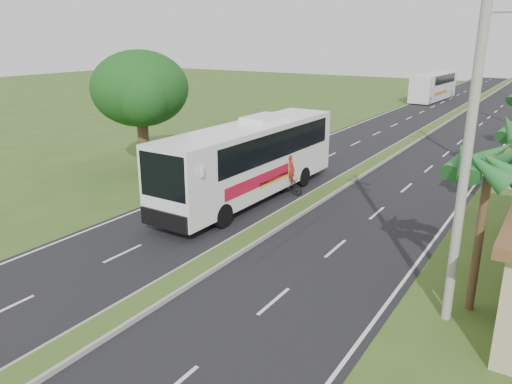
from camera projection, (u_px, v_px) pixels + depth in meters
The scene contains 11 objects.
ground at pixel (191, 275), 18.16m from camera, with size 180.00×180.00×0.00m, color #35511D.
road_asphalt at pixel (377, 162), 34.28m from camera, with size 14.00×160.00×0.02m, color black.
median_strip at pixel (377, 161), 34.25m from camera, with size 1.20×160.00×0.18m.
lane_edge_left at pixel (291, 151), 37.69m from camera, with size 0.12×160.00×0.01m, color silver.
lane_edge_right at pixel (481, 176), 30.87m from camera, with size 0.12×160.00×0.01m, color silver.
palm_verge_a at pixel (490, 165), 14.56m from camera, with size 2.40×2.40×5.45m.
shade_tree at pixel (139, 91), 30.89m from camera, with size 6.30×6.00×7.54m.
utility_pole_a at pixel (469, 137), 13.73m from camera, with size 1.60×0.28×11.00m.
coach_bus_main at pixel (251, 156), 26.00m from camera, with size 2.97×13.25×4.27m.
coach_bus_far at pixel (434, 85), 65.86m from camera, with size 3.26×12.03×3.47m.
motorcyclist at pixel (290, 180), 27.10m from camera, with size 1.59×0.50×2.23m.
Camera 1 is at (10.77, -12.59, 8.38)m, focal length 35.00 mm.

